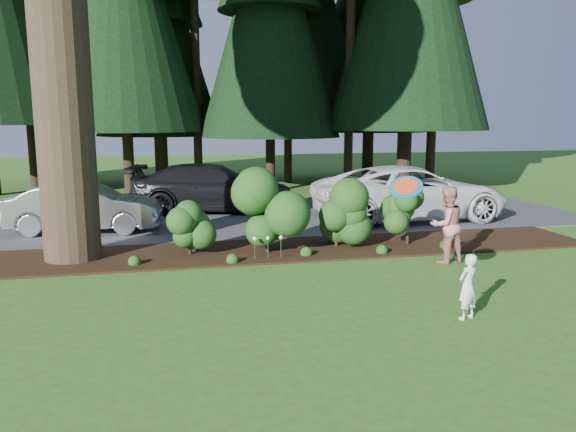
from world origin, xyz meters
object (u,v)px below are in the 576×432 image
(child, at_px, (468,287))
(frisbee, at_px, (406,187))
(car_silver_wagon, at_px, (84,207))
(car_white_suv, at_px, (410,193))
(car_dark_suv, at_px, (213,188))
(adult, at_px, (446,225))

(child, height_order, frisbee, frisbee)
(car_silver_wagon, xyz_separation_m, car_white_suv, (9.75, -0.15, 0.15))
(frisbee, bearing_deg, car_dark_suv, 99.43)
(car_dark_suv, distance_m, adult, 9.13)
(car_silver_wagon, bearing_deg, frisbee, -140.09)
(car_dark_suv, bearing_deg, car_white_suv, -105.16)
(car_white_suv, relative_size, frisbee, 10.82)
(car_silver_wagon, distance_m, frisbee, 10.47)
(car_white_suv, height_order, child, car_white_suv)
(car_silver_wagon, relative_size, child, 3.94)
(car_white_suv, height_order, frisbee, frisbee)
(car_white_suv, distance_m, frisbee, 9.48)
(adult, height_order, frisbee, frisbee)
(car_silver_wagon, height_order, frisbee, frisbee)
(child, bearing_deg, adult, -135.42)
(child, height_order, adult, adult)
(car_silver_wagon, relative_size, adult, 2.46)
(car_white_suv, distance_m, child, 8.92)
(car_silver_wagon, bearing_deg, adult, -116.01)
(car_white_suv, height_order, car_dark_suv, car_white_suv)
(car_silver_wagon, height_order, car_white_suv, car_white_suv)
(car_silver_wagon, xyz_separation_m, frisbee, (5.74, -8.64, 1.44))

